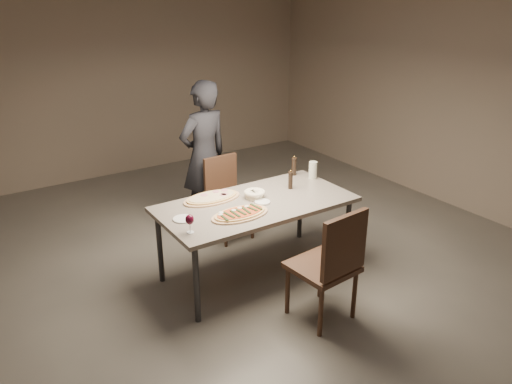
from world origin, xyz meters
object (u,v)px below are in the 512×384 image
carafe (313,170)px  chair_near (331,261)px  zucchini_pizza (240,214)px  dining_table (256,208)px  ham_pizza (212,198)px  pepper_mill_left (290,180)px  chair_far (226,193)px  bread_basket (255,194)px  diner (204,156)px

carafe → chair_near: chair_near is taller
carafe → zucchini_pizza: bearing=-161.8°
dining_table → chair_near: (0.09, -0.96, -0.13)m
ham_pizza → pepper_mill_left: bearing=4.0°
dining_table → ham_pizza: (-0.31, 0.28, 0.07)m
carafe → chair_far: 1.00m
ham_pizza → carafe: bearing=13.3°
dining_table → zucchini_pizza: (-0.28, -0.17, 0.07)m
zucchini_pizza → ham_pizza: zucchini_pizza is taller
dining_table → bread_basket: bread_basket is taller
bread_basket → carafe: 0.80m
carafe → dining_table: bearing=-166.6°
ham_pizza → pepper_mill_left: (0.77, -0.18, 0.08)m
chair_near → zucchini_pizza: bearing=109.8°
bread_basket → chair_near: 1.07m
chair_far → pepper_mill_left: bearing=107.6°
ham_pizza → dining_table: bearing=-25.1°
dining_table → bread_basket: size_ratio=8.98×
ham_pizza → chair_far: bearing=68.1°
chair_far → carafe: bearing=131.4°
zucchini_pizza → diner: size_ratio=0.32×
zucchini_pizza → pepper_mill_left: bearing=21.9°
chair_near → bread_basket: bearing=87.5°
zucchini_pizza → carafe: (1.11, 0.36, 0.07)m
ham_pizza → pepper_mill_left: pepper_mill_left is taller
pepper_mill_left → chair_far: 0.90m
ham_pizza → pepper_mill_left: 0.80m
pepper_mill_left → carafe: (0.36, 0.10, -0.00)m
chair_near → diner: size_ratio=0.60×
bread_basket → chair_far: (0.14, 0.79, -0.29)m
ham_pizza → carafe: 1.14m
diner → chair_near: bearing=80.4°
dining_table → bread_basket: (0.04, 0.09, 0.10)m
pepper_mill_left → carafe: size_ratio=1.08×
zucchini_pizza → chair_far: (0.46, 1.05, -0.27)m
zucchini_pizza → bread_basket: bread_basket is taller
zucchini_pizza → chair_far: chair_far is taller
dining_table → chair_far: 0.92m
ham_pizza → diner: (0.41, 0.92, 0.08)m
dining_table → ham_pizza: ham_pizza is taller
dining_table → chair_near: 0.97m
carafe → chair_near: bearing=-122.8°
pepper_mill_left → chair_near: (-0.38, -1.05, -0.27)m
carafe → chair_far: (-0.64, 0.68, -0.34)m
zucchini_pizza → pepper_mill_left: (0.74, 0.26, 0.07)m
chair_near → chair_far: size_ratio=1.13×
zucchini_pizza → pepper_mill_left: 0.79m
ham_pizza → diner: diner is taller
pepper_mill_left → diner: (-0.36, 1.11, 0.00)m
chair_near → diner: bearing=84.7°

